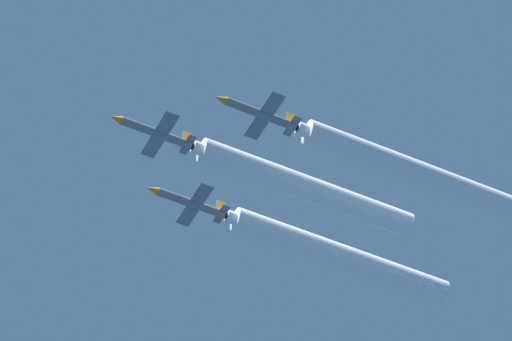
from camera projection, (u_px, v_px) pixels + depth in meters
jet_lead at (154, 132)px, 197.45m from camera, size 7.71×11.22×2.70m
jet_left_wingman at (259, 113)px, 194.09m from camera, size 7.71×11.22×2.70m
jet_right_wingman at (189, 202)px, 204.32m from camera, size 7.71×11.22×2.70m
smoke_trail_lead at (303, 187)px, 203.62m from camera, size 3.10×30.14×3.10m
smoke_trail_left_wingman at (423, 175)px, 200.94m from camera, size 3.10×34.54×3.10m
smoke_trail_right_wingman at (338, 255)px, 210.73m from camera, size 3.10×31.65×3.10m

